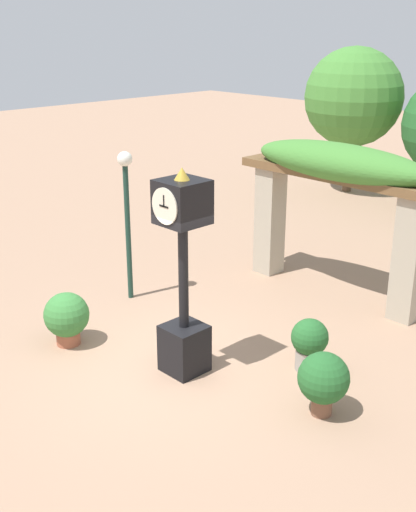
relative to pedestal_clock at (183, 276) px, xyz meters
The scene contains 7 objects.
ground_plane 1.57m from the pedestal_clock, 159.96° to the right, with size 60.00×60.00×0.00m, color #9E7A60.
pedestal_clock is the anchor object (origin of this frame).
pergola 4.14m from the pedestal_clock, 93.21° to the left, with size 4.31×1.07×2.97m.
potted_plant_near_left 2.47m from the pedestal_clock, 14.41° to the left, with size 0.71×0.71×0.92m.
potted_plant_near_right 2.39m from the pedestal_clock, 157.44° to the right, with size 0.75×0.75×0.90m.
potted_plant_far_left 2.20m from the pedestal_clock, 46.83° to the left, with size 0.57×0.57×0.84m.
lamp_post 3.03m from the pedestal_clock, 158.52° to the left, with size 0.28×0.28×2.86m.
Camera 1 is at (6.74, -5.69, 5.06)m, focal length 45.00 mm.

